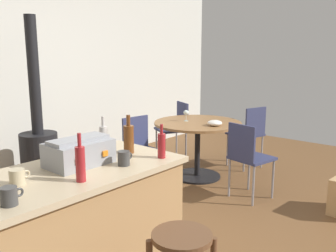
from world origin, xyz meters
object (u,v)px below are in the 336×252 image
toolbox (79,152)px  cup_2 (17,177)px  bottle_0 (129,138)px  bottle_1 (80,163)px  kitchen_island (75,234)px  bottle_2 (104,138)px  serving_bowl (215,123)px  folding_chair_near (175,126)px  folding_chair_left (248,155)px  cup_0 (124,158)px  wine_glass (186,113)px  dining_table (198,135)px  folding_chair_far (142,148)px  wood_stove (39,148)px  folding_chair_right (249,132)px  bottle_3 (162,145)px

toolbox → cup_2: bearing=-174.2°
bottle_0 → bottle_1: bottle_1 is taller
kitchen_island → bottle_2: size_ratio=5.42×
kitchen_island → cup_2: bearing=178.5°
bottle_1 → serving_bowl: bottle_1 is taller
bottle_2 → folding_chair_near: bearing=28.7°
folding_chair_left → kitchen_island: bearing=178.7°
kitchen_island → cup_0: cup_0 is taller
bottle_1 → bottle_2: bearing=38.3°
wine_glass → dining_table: bearing=-75.2°
folding_chair_left → bottle_0: (-1.71, 0.07, 0.48)m
folding_chair_far → bottle_0: (-1.11, -0.96, 0.47)m
folding_chair_near → toolbox: toolbox is taller
folding_chair_left → cup_2: cup_2 is taller
cup_0 → serving_bowl: (2.13, 0.69, -0.16)m
toolbox → serving_bowl: size_ratio=2.32×
kitchen_island → wood_stove: wood_stove is taller
cup_0 → cup_2: cup_0 is taller
folding_chair_right → cup_0: size_ratio=7.50×
folding_chair_right → toolbox: toolbox is taller
wood_stove → toolbox: bearing=-112.9°
bottle_0 → bottle_3: (0.06, -0.27, -0.02)m
bottle_2 → serving_bowl: bottle_2 is taller
toolbox → bottle_3: bearing=-32.7°
bottle_1 → folding_chair_right: bearing=12.0°
cup_2 → serving_bowl: bearing=10.2°
cup_0 → bottle_2: bearing=70.8°
folding_chair_left → bottle_1: (-2.32, -0.17, 0.49)m
folding_chair_right → bottle_2: 2.90m
bottle_1 → wine_glass: size_ratio=2.01×
bottle_0 → bottle_2: (-0.11, 0.16, -0.01)m
folding_chair_right → bottle_1: 3.45m
folding_chair_left → bottle_0: 1.78m
folding_chair_right → wood_stove: bearing=147.0°
toolbox → bottle_1: bearing=-124.8°
dining_table → wood_stove: (-1.55, 1.20, -0.07)m
serving_bowl → wine_glass: bearing=87.6°
toolbox → folding_chair_right: bearing=7.9°
folding_chair_left → cup_2: bearing=178.6°
wood_stove → bottle_0: size_ratio=7.09×
folding_chair_right → dining_table: bearing=158.3°
bottle_3 → cup_0: (-0.29, 0.07, -0.05)m
folding_chair_right → wood_stove: wood_stove is taller
cup_2 → wine_glass: 2.95m
kitchen_island → folding_chair_far: (1.63, 0.98, 0.08)m
bottle_1 → bottle_3: bearing=-2.9°
folding_chair_near → bottle_2: bearing=-151.3°
wood_stove → serving_bowl: 2.13m
cup_0 → serving_bowl: 2.24m
bottle_3 → kitchen_island: bearing=156.6°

